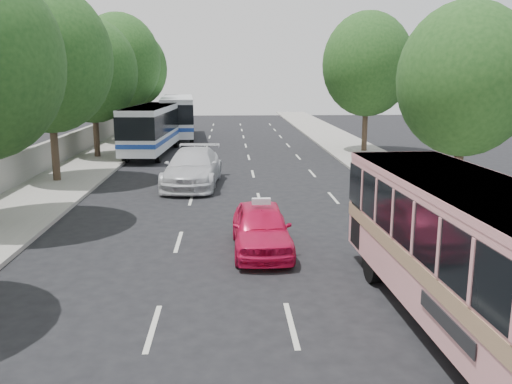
{
  "coord_description": "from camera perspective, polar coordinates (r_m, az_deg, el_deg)",
  "views": [
    {
      "loc": [
        -0.28,
        -12.52,
        5.15
      ],
      "look_at": [
        0.56,
        3.95,
        1.6
      ],
      "focal_mm": 38.0,
      "sensor_mm": 36.0,
      "label": 1
    }
  ],
  "objects": [
    {
      "name": "tree_left_e",
      "position": [
        43.26,
        -14.15,
        13.48
      ],
      "size": [
        6.3,
        6.3,
        9.82
      ],
      "color": "#38281E",
      "rests_on": "ground"
    },
    {
      "name": "taxi_roof_sign",
      "position": [
        15.97,
        0.55,
        -0.98
      ],
      "size": [
        0.55,
        0.19,
        0.18
      ],
      "primitive_type": "cube",
      "rotation": [
        0.0,
        0.0,
        0.01
      ],
      "color": "silver",
      "rests_on": "pink_taxi"
    },
    {
      "name": "tour_coach_front",
      "position": [
        36.89,
        -10.8,
        6.93
      ],
      "size": [
        2.95,
        10.85,
        3.21
      ],
      "rotation": [
        0.0,
        0.0,
        -0.06
      ],
      "color": "white",
      "rests_on": "ground"
    },
    {
      "name": "pink_bus",
      "position": [
        11.57,
        21.72,
        -5.0
      ],
      "size": [
        2.77,
        9.69,
        3.07
      ],
      "rotation": [
        0.0,
        0.0,
        0.03
      ],
      "color": "pink",
      "rests_on": "ground"
    },
    {
      "name": "tour_coach_rear",
      "position": [
        45.99,
        -8.25,
        8.18
      ],
      "size": [
        3.35,
        11.68,
        3.45
      ],
      "rotation": [
        0.0,
        0.0,
        0.08
      ],
      "color": "silver",
      "rests_on": "ground"
    },
    {
      "name": "sidewalk_left",
      "position": [
        33.92,
        -16.92,
        3.01
      ],
      "size": [
        4.0,
        90.0,
        0.15
      ],
      "primitive_type": "cube",
      "color": "#9E998E",
      "rests_on": "ground"
    },
    {
      "name": "low_wall",
      "position": [
        34.29,
        -19.93,
        4.3
      ],
      "size": [
        0.3,
        90.0,
        1.5
      ],
      "primitive_type": "cube",
      "color": "#9E998E",
      "rests_on": "sidewalk_left"
    },
    {
      "name": "sidewalk_right",
      "position": [
        34.07,
        12.08,
        3.28
      ],
      "size": [
        4.0,
        90.0,
        0.12
      ],
      "primitive_type": "cube",
      "color": "#9E998E",
      "rests_on": "ground"
    },
    {
      "name": "pink_taxi",
      "position": [
        16.17,
        0.55,
        -3.76
      ],
      "size": [
        1.74,
        4.22,
        1.43
      ],
      "primitive_type": "imported",
      "rotation": [
        0.0,
        0.0,
        0.01
      ],
      "color": "#DB1348",
      "rests_on": "ground"
    },
    {
      "name": "tree_right_near",
      "position": [
        22.38,
        21.42,
        11.47
      ],
      "size": [
        5.1,
        5.1,
        7.95
      ],
      "color": "#38281E",
      "rests_on": "ground"
    },
    {
      "name": "white_pickup",
      "position": [
        25.92,
        -6.68,
        2.56
      ],
      "size": [
        2.86,
        6.16,
        1.74
      ],
      "primitive_type": "imported",
      "rotation": [
        0.0,
        0.0,
        -0.07
      ],
      "color": "silver",
      "rests_on": "ground"
    },
    {
      "name": "tree_right_far",
      "position": [
        37.66,
        11.81,
        13.38
      ],
      "size": [
        6.0,
        6.0,
        9.35
      ],
      "color": "#38281E",
      "rests_on": "ground"
    },
    {
      "name": "tree_left_f",
      "position": [
        51.16,
        -12.61,
        12.81
      ],
      "size": [
        5.88,
        5.88,
        9.16
      ],
      "color": "#38281E",
      "rests_on": "ground"
    },
    {
      "name": "ground",
      "position": [
        13.54,
        -1.53,
        -10.2
      ],
      "size": [
        120.0,
        120.0,
        0.0
      ],
      "primitive_type": "plane",
      "color": "black",
      "rests_on": "ground"
    },
    {
      "name": "tree_left_c",
      "position": [
        27.76,
        -20.99,
        13.38
      ],
      "size": [
        6.0,
        6.0,
        9.35
      ],
      "color": "#38281E",
      "rests_on": "ground"
    },
    {
      "name": "tree_left_d",
      "position": [
        35.44,
        -16.76,
        12.43
      ],
      "size": [
        5.52,
        5.52,
        8.6
      ],
      "color": "#38281E",
      "rests_on": "ground"
    }
  ]
}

